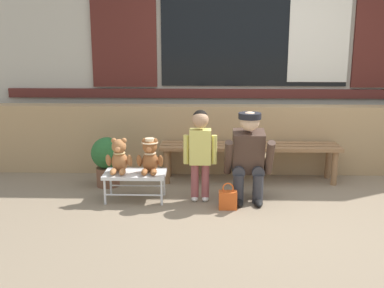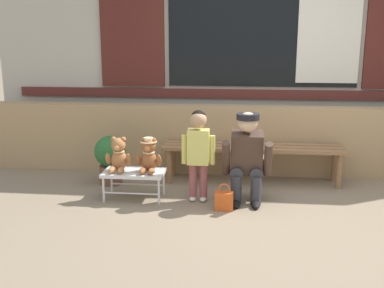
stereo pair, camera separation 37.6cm
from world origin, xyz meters
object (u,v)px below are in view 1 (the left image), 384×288
small_display_bench (135,176)px  teddy_bear_plain (119,157)px  handbag_on_ground (228,200)px  potted_plant (107,159)px  teddy_bear_with_hat (150,156)px  child_standing (200,145)px  wooden_bench_long (249,150)px  adult_crouching (249,156)px

small_display_bench → teddy_bear_plain: bearing=179.5°
handbag_on_ground → potted_plant: potted_plant is taller
teddy_bear_with_hat → child_standing: 0.53m
wooden_bench_long → potted_plant: potted_plant is taller
teddy_bear_plain → handbag_on_ground: teddy_bear_plain is taller
wooden_bench_long → teddy_bear_plain: size_ratio=5.78×
small_display_bench → potted_plant: potted_plant is taller
potted_plant → child_standing: bearing=-23.1°
small_display_bench → adult_crouching: bearing=1.5°
small_display_bench → potted_plant: bearing=130.1°
adult_crouching → teddy_bear_with_hat: bearing=-178.4°
small_display_bench → child_standing: bearing=0.4°
child_standing → potted_plant: bearing=156.9°
handbag_on_ground → potted_plant: size_ratio=0.48×
small_display_bench → handbag_on_ground: 1.00m
wooden_bench_long → small_display_bench: wooden_bench_long is taller
small_display_bench → teddy_bear_with_hat: size_ratio=1.76×
wooden_bench_long → teddy_bear_with_hat: bearing=-147.2°
teddy_bear_plain → child_standing: bearing=0.2°
teddy_bear_plain → teddy_bear_with_hat: size_ratio=1.00×
wooden_bench_long → potted_plant: 1.66m
adult_crouching → handbag_on_ground: 0.52m
adult_crouching → handbag_on_ground: adult_crouching is taller
small_display_bench → wooden_bench_long: bearing=29.4°
teddy_bear_with_hat → adult_crouching: (1.03, 0.03, 0.01)m
wooden_bench_long → potted_plant: (-1.64, -0.25, -0.05)m
teddy_bear_plain → adult_crouching: size_ratio=0.38×
teddy_bear_plain → adult_crouching: (1.35, 0.03, 0.02)m
small_display_bench → adult_crouching: (1.19, 0.03, 0.21)m
adult_crouching → child_standing: bearing=-177.1°
adult_crouching → potted_plant: 1.64m
teddy_bear_plain → handbag_on_ground: 1.20m
wooden_bench_long → child_standing: bearing=-129.2°
teddy_bear_plain → child_standing: size_ratio=0.38×
child_standing → handbag_on_ground: (0.28, -0.24, -0.50)m
wooden_bench_long → teddy_bear_plain: (-1.41, -0.70, 0.09)m
child_standing → adult_crouching: child_standing is taller
handbag_on_ground → potted_plant: 1.53m
potted_plant → teddy_bear_plain: bearing=-63.7°
child_standing → adult_crouching: 0.52m
handbag_on_ground → potted_plant: (-1.35, 0.69, 0.23)m
teddy_bear_plain → handbag_on_ground: (1.12, -0.23, -0.37)m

